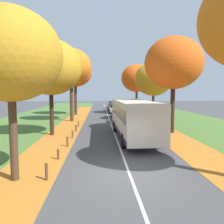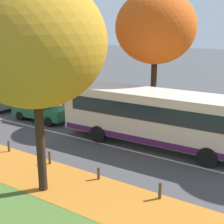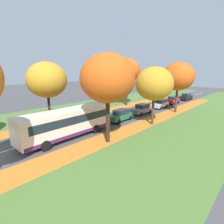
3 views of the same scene
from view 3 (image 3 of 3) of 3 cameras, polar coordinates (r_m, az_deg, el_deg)
name	(u,v)px [view 3 (image 3 of 3)]	position (r m, az deg, el deg)	size (l,w,h in m)	color
grass_verge_left	(92,107)	(34.72, -6.59, 1.78)	(12.00, 90.00, 0.01)	#476B2D
leaf_litter_left	(82,116)	(27.54, -9.71, -1.37)	(2.80, 60.00, 0.00)	#B26B23
grass_verge_right	(187,126)	(24.41, 23.19, -4.22)	(12.00, 90.00, 0.01)	#476B2D
leaf_litter_right	(130,129)	(21.31, 5.80, -5.65)	(2.80, 60.00, 0.00)	#B26B23
road_centre_line	(129,114)	(28.57, 5.63, -0.73)	(0.12, 80.00, 0.01)	silver
tree_left_near	(47,80)	(24.74, -20.50, 9.77)	(5.19, 5.19, 8.08)	black
tree_left_mid	(100,71)	(29.51, -4.06, 13.16)	(4.96, 4.96, 9.11)	#422D1E
tree_left_far	(127,71)	(35.51, 4.91, 13.24)	(5.31, 5.31, 9.30)	#382619
tree_right_near	(108,79)	(16.33, -1.47, 10.85)	(5.11, 5.11, 8.53)	black
tree_right_mid	(154,84)	(22.85, 13.65, 8.93)	(4.73, 4.73, 7.45)	#422D1E
tree_right_far	(178,77)	(31.09, 20.83, 10.76)	(5.12, 5.12, 8.30)	#422D1E
bollard_third	(24,130)	(22.29, -26.67, -5.31)	(0.12, 0.12, 0.67)	#4C3823
bollard_fourth	(48,125)	(23.37, -20.20, -4.01)	(0.12, 0.12, 0.55)	#4C3823
bollard_fifth	(67,120)	(24.71, -14.40, -2.57)	(0.12, 0.12, 0.64)	#4C3823
bollard_sixth	(83,116)	(26.35, -9.33, -1.38)	(0.12, 0.12, 0.60)	#4C3823
bus	(68,122)	(18.79, -14.28, -3.21)	(2.81, 10.45, 2.98)	beige
car_green_lead	(121,115)	(24.55, 2.80, -1.07)	(1.89, 4.25, 1.62)	#1E6038
car_grey_following	(142,109)	(28.99, 9.73, 0.99)	(1.91, 4.26, 1.62)	slate
car_silver_third_in_line	(160,104)	(34.35, 15.41, 2.63)	(1.88, 4.25, 1.62)	#B7BABF
car_red_fourth_in_line	(172,100)	(39.32, 19.13, 3.68)	(1.83, 4.22, 1.62)	#B21919
car_black_trailing	(186,97)	(45.62, 23.00, 4.60)	(1.94, 4.28, 1.62)	black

